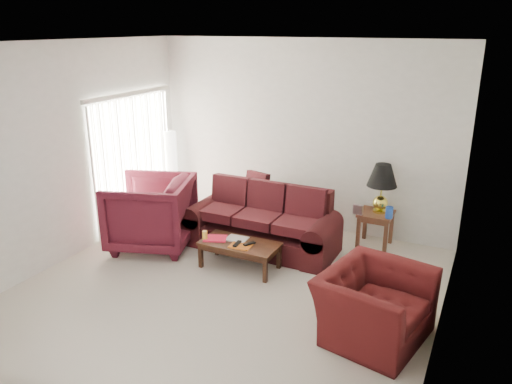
{
  "coord_description": "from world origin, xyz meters",
  "views": [
    {
      "loc": [
        2.78,
        -4.84,
        3.18
      ],
      "look_at": [
        0.0,
        0.85,
        1.05
      ],
      "focal_mm": 35.0,
      "sensor_mm": 36.0,
      "label": 1
    }
  ],
  "objects_px": {
    "end_table": "(375,229)",
    "floor_lamp": "(172,170)",
    "sofa": "(261,219)",
    "armchair_left": "(151,213)",
    "coffee_table": "(240,255)",
    "armchair_right": "(374,305)"
  },
  "relations": [
    {
      "from": "sofa",
      "to": "end_table",
      "type": "distance_m",
      "value": 1.73
    },
    {
      "from": "end_table",
      "to": "sofa",
      "type": "bearing_deg",
      "value": -151.4
    },
    {
      "from": "end_table",
      "to": "floor_lamp",
      "type": "bearing_deg",
      "value": 179.22
    },
    {
      "from": "end_table",
      "to": "armchair_right",
      "type": "height_order",
      "value": "armchair_right"
    },
    {
      "from": "sofa",
      "to": "floor_lamp",
      "type": "distance_m",
      "value": 2.36
    },
    {
      "from": "floor_lamp",
      "to": "sofa",
      "type": "bearing_deg",
      "value": -21.78
    },
    {
      "from": "sofa",
      "to": "armchair_left",
      "type": "height_order",
      "value": "armchair_left"
    },
    {
      "from": "armchair_right",
      "to": "sofa",
      "type": "bearing_deg",
      "value": 65.95
    },
    {
      "from": "floor_lamp",
      "to": "armchair_left",
      "type": "xyz_separation_m",
      "value": [
        0.68,
        -1.53,
        -0.18
      ]
    },
    {
      "from": "floor_lamp",
      "to": "coffee_table",
      "type": "bearing_deg",
      "value": -35.71
    },
    {
      "from": "armchair_left",
      "to": "sofa",
      "type": "bearing_deg",
      "value": 94.62
    },
    {
      "from": "end_table",
      "to": "coffee_table",
      "type": "distance_m",
      "value": 2.14
    },
    {
      "from": "armchair_left",
      "to": "coffee_table",
      "type": "xyz_separation_m",
      "value": [
        1.51,
        -0.05,
        -0.35
      ]
    },
    {
      "from": "end_table",
      "to": "armchair_right",
      "type": "bearing_deg",
      "value": -77.13
    },
    {
      "from": "sofa",
      "to": "armchair_left",
      "type": "distance_m",
      "value": 1.64
    },
    {
      "from": "end_table",
      "to": "floor_lamp",
      "type": "relative_size",
      "value": 0.37
    },
    {
      "from": "floor_lamp",
      "to": "coffee_table",
      "type": "height_order",
      "value": "floor_lamp"
    },
    {
      "from": "armchair_left",
      "to": "end_table",
      "type": "bearing_deg",
      "value": 97.17
    },
    {
      "from": "coffee_table",
      "to": "floor_lamp",
      "type": "bearing_deg",
      "value": 124.7
    },
    {
      "from": "sofa",
      "to": "end_table",
      "type": "xyz_separation_m",
      "value": [
        1.51,
        0.82,
        -0.19
      ]
    },
    {
      "from": "sofa",
      "to": "armchair_right",
      "type": "bearing_deg",
      "value": -33.29
    },
    {
      "from": "end_table",
      "to": "armchair_left",
      "type": "distance_m",
      "value": 3.36
    }
  ]
}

